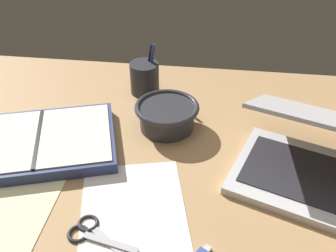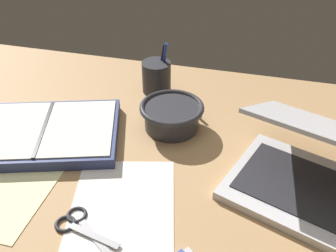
% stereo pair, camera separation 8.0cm
% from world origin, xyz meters
% --- Properties ---
extents(desk_top, '(1.40, 1.00, 0.02)m').
position_xyz_m(desk_top, '(0.00, 0.00, 0.01)').
color(desk_top, tan).
rests_on(desk_top, ground).
extents(laptop, '(0.39, 0.37, 0.17)m').
position_xyz_m(laptop, '(0.34, 0.04, 0.07)').
color(laptop, silver).
rests_on(laptop, desk_top).
extents(bowl, '(0.15, 0.15, 0.06)m').
position_xyz_m(bowl, '(0.01, 0.18, 0.06)').
color(bowl, '#2D2D33').
rests_on(bowl, desk_top).
extents(pen_cup, '(0.08, 0.08, 0.15)m').
position_xyz_m(pen_cup, '(-0.07, 0.34, 0.06)').
color(pen_cup, '#28282D').
rests_on(pen_cup, desk_top).
extents(planner, '(0.39, 0.33, 0.03)m').
position_xyz_m(planner, '(-0.26, 0.06, 0.04)').
color(planner, navy).
rests_on(planner, desk_top).
extents(scissors, '(0.13, 0.09, 0.01)m').
position_xyz_m(scissors, '(-0.08, -0.15, 0.02)').
color(scissors, '#B7B7BC').
rests_on(scissors, desk_top).
extents(paper_sheet_front, '(0.26, 0.32, 0.00)m').
position_xyz_m(paper_sheet_front, '(-0.01, -0.11, 0.02)').
color(paper_sheet_front, white).
rests_on(paper_sheet_front, desk_top).
extents(paper_sheet_beside_planner, '(0.19, 0.27, 0.00)m').
position_xyz_m(paper_sheet_beside_planner, '(-0.26, -0.09, 0.02)').
color(paper_sheet_beside_planner, '#F4EFB2').
rests_on(paper_sheet_beside_planner, desk_top).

